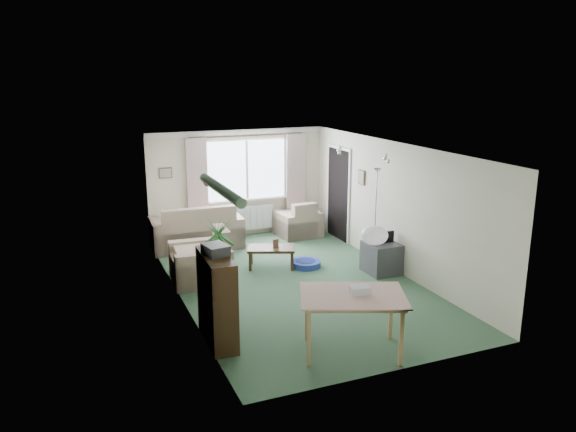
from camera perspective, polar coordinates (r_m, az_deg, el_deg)
name	(u,v)px	position (r m, az deg, el deg)	size (l,w,h in m)	color
ground	(294,283)	(9.99, 0.66, -6.80)	(6.50, 6.50, 0.00)	#33553B
window	(247,170)	(12.59, -4.24, 4.70)	(1.80, 0.03, 1.30)	white
curtain_rod	(247,136)	(12.41, -4.18, 8.15)	(2.60, 0.03, 0.03)	black
curtain_left	(197,185)	(12.23, -9.20, 3.17)	(0.45, 0.08, 2.00)	beige
curtain_right	(296,177)	(12.94, 0.78, 3.97)	(0.45, 0.08, 2.00)	beige
radiator	(248,218)	(12.78, -4.09, -0.19)	(1.20, 0.10, 0.55)	white
doorway	(339,194)	(12.43, 5.15, 2.21)	(0.03, 0.95, 2.00)	black
pendant_lamp	(375,235)	(7.66, 8.81, -1.94)	(0.36, 0.36, 0.36)	white
tinsel_garland	(221,189)	(6.64, -6.84, 2.72)	(1.60, 1.60, 0.12)	#196626
bauble_cluster_a	(339,148)	(10.77, 5.23, 6.91)	(0.20, 0.20, 0.20)	silver
bauble_cluster_b	(387,155)	(9.89, 10.00, 6.09)	(0.20, 0.20, 0.20)	silver
wall_picture_back	(165,173)	(12.15, -12.35, 4.30)	(0.28, 0.03, 0.22)	brown
wall_picture_right	(362,177)	(11.46, 7.49, 3.91)	(0.03, 0.24, 0.30)	brown
sofa	(196,225)	(12.02, -9.32, -0.95)	(1.88, 1.00, 0.94)	#C7B696
armchair_corner	(298,218)	(12.72, 1.02, -0.21)	(0.91, 0.86, 0.81)	tan
armchair_left	(200,255)	(10.07, -8.94, -3.96)	(1.05, 0.99, 0.94)	beige
coffee_table	(271,257)	(10.70, -1.70, -4.22)	(0.88, 0.49, 0.40)	black
photo_frame	(276,243)	(10.62, -1.26, -2.77)	(0.12, 0.02, 0.16)	brown
bookshelf	(217,299)	(7.76, -7.23, -8.35)	(0.34, 1.02, 1.25)	black
hifi_box	(216,250)	(7.54, -7.37, -3.41)	(0.28, 0.35, 0.14)	#3E3F44
houseplant	(219,257)	(9.40, -7.02, -4.13)	(0.55, 0.55, 1.28)	#2B6422
dining_table	(352,324)	(7.57, 6.51, -10.85)	(1.26, 0.84, 0.79)	#986D52
gift_box	(360,290)	(7.45, 7.30, -7.52)	(0.25, 0.18, 0.12)	silver
tv_cube	(381,258)	(10.54, 9.47, -4.20)	(0.57, 0.63, 0.57)	#3A393E
pet_bed	(306,264)	(10.78, 1.79, -4.86)	(0.58, 0.58, 0.12)	navy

